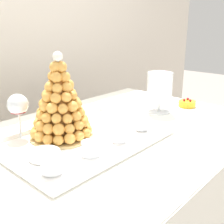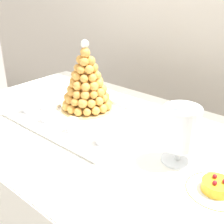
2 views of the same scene
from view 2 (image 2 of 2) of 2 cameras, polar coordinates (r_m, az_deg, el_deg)
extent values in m
cylinder|color=brown|center=(2.05, -8.52, -3.62)|extent=(0.04, 0.04, 0.74)
cube|color=brown|center=(1.25, -3.25, -3.36)|extent=(1.36, 0.85, 0.02)
cube|color=white|center=(1.24, -3.26, -2.90)|extent=(1.42, 0.91, 0.00)
cube|color=white|center=(1.13, -20.20, -18.99)|extent=(1.42, 0.01, 0.34)
cube|color=white|center=(1.64, 7.93, -2.60)|extent=(1.42, 0.01, 0.34)
cube|color=white|center=(1.84, -19.39, -0.77)|extent=(0.01, 0.91, 0.34)
cube|color=white|center=(1.31, -6.35, -1.15)|extent=(0.60, 0.42, 0.01)
cube|color=white|center=(1.19, -13.74, -3.99)|extent=(0.60, 0.01, 0.02)
cube|color=white|center=(1.44, -0.32, 2.06)|extent=(0.60, 0.01, 0.02)
cube|color=white|center=(1.52, -14.17, 2.53)|extent=(0.01, 0.42, 0.02)
cube|color=white|center=(1.13, 4.21, -4.99)|extent=(0.01, 0.42, 0.02)
cylinder|color=white|center=(1.31, -6.36, -0.99)|extent=(0.39, 0.39, 0.00)
cylinder|color=tan|center=(1.39, -4.89, 0.83)|extent=(0.25, 0.25, 0.01)
cone|color=#C28138|center=(1.34, -5.12, 6.41)|extent=(0.17, 0.17, 0.28)
sphere|color=gold|center=(1.31, -1.87, 0.69)|extent=(0.04, 0.04, 0.04)
sphere|color=gold|center=(1.34, -1.02, 1.26)|extent=(0.04, 0.04, 0.04)
sphere|color=gold|center=(1.38, -0.80, 1.87)|extent=(0.04, 0.04, 0.04)
sphere|color=gold|center=(1.41, -1.20, 2.54)|extent=(0.04, 0.04, 0.04)
sphere|color=gold|center=(1.44, -2.13, 2.87)|extent=(0.04, 0.04, 0.04)
sphere|color=gold|center=(1.46, -3.43, 3.16)|extent=(0.04, 0.04, 0.04)
sphere|color=#E8A648|center=(1.47, -4.92, 3.25)|extent=(0.04, 0.04, 0.04)
sphere|color=gold|center=(1.46, -6.41, 3.11)|extent=(0.04, 0.04, 0.04)
sphere|color=gold|center=(1.44, -7.72, 2.79)|extent=(0.04, 0.04, 0.04)
sphere|color=gold|center=(1.42, -8.64, 2.17)|extent=(0.04, 0.04, 0.04)
sphere|color=gold|center=(1.38, -9.05, 1.58)|extent=(0.04, 0.04, 0.04)
sphere|color=gold|center=(1.35, -8.85, 1.04)|extent=(0.04, 0.04, 0.04)
sphere|color=gold|center=(1.32, -8.00, 0.49)|extent=(0.04, 0.04, 0.04)
sphere|color=gold|center=(1.29, -6.62, 0.07)|extent=(0.04, 0.04, 0.04)
sphere|color=gold|center=(1.29, -4.94, -0.02)|extent=(0.04, 0.04, 0.04)
sphere|color=gold|center=(1.29, -3.26, 0.24)|extent=(0.04, 0.04, 0.04)
sphere|color=#E8A548|center=(1.33, -1.60, 2.65)|extent=(0.04, 0.04, 0.04)
sphere|color=gold|center=(1.37, -1.34, 3.20)|extent=(0.04, 0.04, 0.04)
sphere|color=gold|center=(1.40, -1.80, 3.78)|extent=(0.04, 0.04, 0.04)
sphere|color=gold|center=(1.43, -2.84, 4.22)|extent=(0.04, 0.04, 0.04)
sphere|color=gold|center=(1.44, -4.25, 4.34)|extent=(0.04, 0.04, 0.04)
sphere|color=gold|center=(1.44, -5.78, 4.32)|extent=(0.04, 0.04, 0.04)
sphere|color=gold|center=(1.43, -7.18, 4.05)|extent=(0.04, 0.04, 0.04)
sphere|color=gold|center=(1.40, -8.19, 3.48)|extent=(0.04, 0.04, 0.04)
sphere|color=gold|center=(1.37, -8.62, 2.95)|extent=(0.04, 0.04, 0.04)
sphere|color=#E8A548|center=(1.33, -8.33, 2.28)|extent=(0.04, 0.04, 0.04)
sphere|color=gold|center=(1.30, -7.33, 1.93)|extent=(0.04, 0.04, 0.04)
sphere|color=#E8A548|center=(1.29, -5.81, 1.70)|extent=(0.04, 0.04, 0.04)
sphere|color=gold|center=(1.29, -4.08, 1.64)|extent=(0.04, 0.04, 0.04)
sphere|color=gold|center=(1.30, -2.58, 2.13)|extent=(0.04, 0.04, 0.04)
sphere|color=gold|center=(1.35, -1.89, 4.49)|extent=(0.04, 0.04, 0.04)
sphere|color=gold|center=(1.38, -2.24, 5.00)|extent=(0.04, 0.04, 0.04)
sphere|color=gold|center=(1.41, -3.30, 5.39)|extent=(0.04, 0.04, 0.04)
sphere|color=gold|center=(1.42, -4.77, 5.55)|extent=(0.04, 0.04, 0.04)
sphere|color=gold|center=(1.42, -6.30, 5.35)|extent=(0.04, 0.04, 0.04)
sphere|color=gold|center=(1.39, -7.53, 4.99)|extent=(0.04, 0.04, 0.04)
sphere|color=gold|center=(1.36, -8.15, 4.51)|extent=(0.04, 0.04, 0.04)
sphere|color=gold|center=(1.33, -7.94, 3.80)|extent=(0.04, 0.04, 0.04)
sphere|color=gold|center=(1.30, -6.92, 3.36)|extent=(0.04, 0.04, 0.04)
sphere|color=#E8A649|center=(1.28, -5.33, 3.29)|extent=(0.04, 0.04, 0.04)
sphere|color=gold|center=(1.29, -3.65, 3.41)|extent=(0.04, 0.04, 0.04)
sphere|color=gold|center=(1.31, -2.39, 3.83)|extent=(0.04, 0.04, 0.04)
sphere|color=gold|center=(1.35, -2.58, 6.19)|extent=(0.04, 0.04, 0.04)
sphere|color=gold|center=(1.39, -3.48, 6.47)|extent=(0.04, 0.04, 0.04)
sphere|color=gold|center=(1.40, -4.95, 6.68)|extent=(0.04, 0.04, 0.04)
sphere|color=#E8A548|center=(1.39, -6.47, 6.49)|extent=(0.04, 0.04, 0.04)
sphere|color=#E8A548|center=(1.36, -7.51, 6.11)|extent=(0.04, 0.04, 0.04)
sphere|color=gold|center=(1.33, -7.65, 5.47)|extent=(0.04, 0.04, 0.04)
sphere|color=gold|center=(1.30, -6.81, 5.12)|extent=(0.04, 0.04, 0.04)
sphere|color=gold|center=(1.28, -5.24, 4.91)|extent=(0.04, 0.04, 0.04)
sphere|color=gold|center=(1.29, -3.61, 5.07)|extent=(0.04, 0.04, 0.04)
sphere|color=gold|center=(1.32, -2.60, 5.62)|extent=(0.04, 0.04, 0.04)
sphere|color=gold|center=(1.36, -3.45, 7.64)|extent=(0.04, 0.04, 0.04)
sphere|color=gold|center=(1.37, -4.79, 7.80)|extent=(0.04, 0.04, 0.04)
sphere|color=gold|center=(1.37, -6.32, 7.76)|extent=(0.04, 0.04, 0.04)
sphere|color=gold|center=(1.34, -7.21, 7.31)|extent=(0.04, 0.04, 0.04)
sphere|color=gold|center=(1.30, -6.91, 6.88)|extent=(0.04, 0.04, 0.04)
sphere|color=gold|center=(1.28, -5.53, 6.54)|extent=(0.04, 0.04, 0.04)
sphere|color=gold|center=(1.29, -3.91, 6.73)|extent=(0.04, 0.04, 0.04)
sphere|color=gold|center=(1.32, -3.06, 7.21)|extent=(0.04, 0.04, 0.04)
sphere|color=gold|center=(1.35, -4.32, 9.11)|extent=(0.04, 0.04, 0.04)
sphere|color=#E8A648|center=(1.35, -5.85, 9.01)|extent=(0.04, 0.04, 0.04)
sphere|color=gold|center=(1.32, -6.76, 8.62)|extent=(0.04, 0.04, 0.04)
sphere|color=gold|center=(1.29, -6.13, 8.27)|extent=(0.04, 0.04, 0.04)
sphere|color=gold|center=(1.29, -4.53, 8.34)|extent=(0.04, 0.04, 0.04)
sphere|color=gold|center=(1.32, -3.64, 8.74)|extent=(0.04, 0.04, 0.04)
sphere|color=gold|center=(1.33, -5.00, 10.40)|extent=(0.04, 0.04, 0.04)
sphere|color=gold|center=(1.32, -6.25, 10.23)|extent=(0.04, 0.04, 0.04)
sphere|color=gold|center=(1.29, -5.53, 9.83)|extent=(0.04, 0.04, 0.04)
sphere|color=gold|center=(1.30, -4.27, 10.01)|extent=(0.04, 0.04, 0.04)
sphere|color=#E8A548|center=(1.31, -5.36, 11.71)|extent=(0.04, 0.04, 0.04)
sphere|color=gold|center=(1.29, -5.29, 11.50)|extent=(0.04, 0.04, 0.04)
sphere|color=white|center=(1.29, -5.39, 13.25)|extent=(0.04, 0.04, 0.04)
cylinder|color=silver|center=(1.40, -16.07, 1.31)|extent=(0.06, 0.06, 0.06)
cylinder|color=brown|center=(1.41, -16.00, 0.72)|extent=(0.06, 0.06, 0.02)
cylinder|color=#8C603D|center=(1.40, -16.09, 1.49)|extent=(0.06, 0.06, 0.02)
sphere|color=brown|center=(1.40, -16.31, 1.99)|extent=(0.02, 0.02, 0.02)
cylinder|color=silver|center=(1.29, -12.35, -0.69)|extent=(0.06, 0.06, 0.05)
cylinder|color=brown|center=(1.29, -12.30, -1.23)|extent=(0.06, 0.06, 0.02)
cylinder|color=#8C603D|center=(1.29, -12.37, -0.54)|extent=(0.06, 0.06, 0.01)
sphere|color=brown|center=(1.29, -12.26, 0.01)|extent=(0.02, 0.02, 0.02)
cylinder|color=silver|center=(1.18, -7.78, -2.59)|extent=(0.05, 0.05, 0.05)
cylinder|color=gold|center=(1.19, -7.74, -3.22)|extent=(0.05, 0.05, 0.02)
cylinder|color=#EAC166|center=(1.18, -7.79, -2.41)|extent=(0.05, 0.05, 0.02)
sphere|color=brown|center=(1.18, -7.99, -1.91)|extent=(0.01, 0.01, 0.01)
cylinder|color=silver|center=(1.09, -1.92, -4.89)|extent=(0.05, 0.05, 0.05)
cylinder|color=brown|center=(1.10, -1.91, -5.54)|extent=(0.05, 0.05, 0.02)
cylinder|color=#8C603D|center=(1.09, -1.92, -4.71)|extent=(0.05, 0.05, 0.02)
sphere|color=brown|center=(1.09, -1.57, -4.18)|extent=(0.01, 0.01, 0.01)
cylinder|color=white|center=(1.43, -12.07, 1.44)|extent=(0.10, 0.10, 0.02)
cylinder|color=#F2CC59|center=(1.43, -12.10, 1.79)|extent=(0.09, 0.09, 0.00)
cylinder|color=white|center=(1.04, 12.76, -9.16)|extent=(0.11, 0.11, 0.01)
cylinder|color=white|center=(1.03, 12.92, -7.73)|extent=(0.02, 0.02, 0.06)
cylinder|color=white|center=(0.98, 13.47, -2.87)|extent=(0.12, 0.12, 0.14)
cylinder|color=#72B2E0|center=(0.99, 14.56, -6.24)|extent=(0.06, 0.05, 0.05)
cylinder|color=#D199D8|center=(1.02, 13.99, -5.10)|extent=(0.06, 0.05, 0.06)
cylinder|color=#9ED860|center=(1.01, 12.14, -5.16)|extent=(0.05, 0.05, 0.04)
cylinder|color=#D199D8|center=(0.99, 12.79, -5.92)|extent=(0.05, 0.05, 0.04)
cylinder|color=#D199D8|center=(0.99, 14.03, -4.62)|extent=(0.06, 0.05, 0.06)
cylinder|color=pink|center=(1.02, 12.19, -3.70)|extent=(0.05, 0.05, 0.05)
cylinder|color=yellow|center=(0.98, 12.83, -5.02)|extent=(0.06, 0.04, 0.06)
cylinder|color=#D199D8|center=(1.00, 14.07, -3.05)|extent=(0.07, 0.04, 0.07)
cylinder|color=yellow|center=(0.99, 11.80, -3.06)|extent=(0.06, 0.04, 0.06)
cylinder|color=yellow|center=(0.97, 13.82, -3.88)|extent=(0.05, 0.05, 0.04)
cylinder|color=brown|center=(1.00, 13.71, -1.65)|extent=(0.05, 0.04, 0.04)
cylinder|color=pink|center=(0.97, 12.38, -2.15)|extent=(0.05, 0.05, 0.05)
cylinder|color=pink|center=(0.95, 13.27, -2.93)|extent=(0.06, 0.05, 0.06)
cylinder|color=yellow|center=(0.97, 14.91, -2.57)|extent=(0.06, 0.04, 0.06)
cylinder|color=#9ED860|center=(0.98, 13.11, -0.75)|extent=(0.06, 0.05, 0.06)
cylinder|color=pink|center=(0.96, 11.90, -1.23)|extent=(0.05, 0.05, 0.05)
cylinder|color=#9ED860|center=(0.95, 14.05, -1.60)|extent=(0.06, 0.05, 0.06)
cylinder|color=#E54C47|center=(0.97, 15.23, -1.22)|extent=(0.05, 0.05, 0.05)
cylinder|color=pink|center=(0.97, 12.34, 0.41)|extent=(0.05, 0.05, 0.05)
cylinder|color=#72B2E0|center=(0.93, 12.68, -0.48)|extent=(0.06, 0.04, 0.06)
cylinder|color=#D199D8|center=(0.94, 15.34, -0.53)|extent=(0.05, 0.05, 0.05)
cylinder|color=#E54C47|center=(0.97, 14.17, 0.27)|extent=(0.04, 0.04, 0.04)
cylinder|color=white|center=(0.94, 19.82, -14.46)|extent=(0.18, 0.18, 0.01)
torus|color=gold|center=(0.94, 19.85, -14.32)|extent=(0.18, 0.18, 0.00)
cylinder|color=yellow|center=(0.93, 19.99, -13.56)|extent=(0.09, 0.09, 0.03)
sphere|color=#A51923|center=(0.93, 19.62, -11.86)|extent=(0.01, 0.01, 0.01)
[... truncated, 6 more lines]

